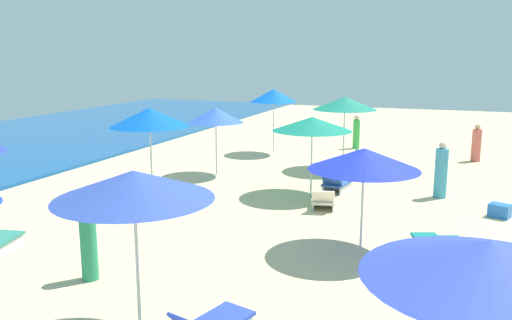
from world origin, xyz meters
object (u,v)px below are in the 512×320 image
at_px(lounge_chair_0_0, 323,199).
at_px(beachgoer_4, 476,144).
at_px(umbrella_0, 312,124).
at_px(lounge_chair_5_0, 373,168).
at_px(umbrella_5, 345,103).
at_px(beachgoer_2, 356,132).
at_px(beachgoer_3, 89,245).
at_px(umbrella_6, 134,185).
at_px(umbrella_8, 490,260).
at_px(lounge_chair_2_0, 434,245).
at_px(umbrella_1, 274,96).
at_px(umbrella_7, 149,117).
at_px(lounge_chair_0_1, 336,183).
at_px(umbrella_4, 216,115).
at_px(lounge_chair_5_1, 369,159).
at_px(cooler_box_0, 500,211).
at_px(umbrella_2, 364,159).

xyz_separation_m(lounge_chair_0_0, beachgoer_4, (8.64, -4.16, 0.45)).
xyz_separation_m(umbrella_0, lounge_chair_5_0, (3.33, -1.37, -1.93)).
distance_m(umbrella_5, beachgoer_2, 4.95).
xyz_separation_m(umbrella_0, beachgoer_3, (-7.63, 2.33, -1.50)).
bearing_deg(umbrella_6, umbrella_8, -107.30).
bearing_deg(lounge_chair_2_0, umbrella_8, 74.75).
bearing_deg(umbrella_5, umbrella_1, 58.26).
relative_size(umbrella_7, beachgoer_3, 1.88).
xyz_separation_m(umbrella_6, beachgoer_3, (1.50, 2.08, -1.72)).
distance_m(lounge_chair_5_0, umbrella_7, 8.31).
distance_m(lounge_chair_0_0, umbrella_6, 8.19).
distance_m(umbrella_5, umbrella_8, 15.21).
bearing_deg(umbrella_7, umbrella_0, -57.67).
bearing_deg(lounge_chair_0_1, umbrella_8, 116.88).
height_order(umbrella_1, umbrella_4, umbrella_1).
distance_m(umbrella_0, umbrella_4, 4.16).
xyz_separation_m(lounge_chair_5_1, beachgoer_4, (2.24, -3.91, 0.44)).
bearing_deg(umbrella_8, lounge_chair_2_0, 5.58).
height_order(umbrella_8, cooler_box_0, umbrella_8).
bearing_deg(lounge_chair_0_1, lounge_chair_5_0, -96.78).
distance_m(lounge_chair_5_1, umbrella_7, 9.45).
height_order(lounge_chair_5_0, beachgoer_2, beachgoer_2).
bearing_deg(lounge_chair_2_0, umbrella_2, -12.44).
bearing_deg(umbrella_6, umbrella_2, -27.10).
distance_m(beachgoer_2, beachgoer_4, 5.21).
xyz_separation_m(lounge_chair_0_1, cooler_box_0, (-1.13, -4.64, -0.10)).
relative_size(umbrella_0, lounge_chair_0_1, 1.76).
xyz_separation_m(lounge_chair_5_0, umbrella_7, (-5.89, 5.42, 2.24)).
height_order(umbrella_4, lounge_chair_5_1, umbrella_4).
height_order(umbrella_4, umbrella_5, umbrella_5).
height_order(umbrella_4, umbrella_8, umbrella_8).
distance_m(umbrella_6, beachgoer_3, 3.08).
bearing_deg(umbrella_4, umbrella_1, -6.65).
relative_size(umbrella_7, umbrella_8, 1.05).
distance_m(umbrella_2, beachgoer_4, 11.94).
distance_m(lounge_chair_2_0, beachgoer_4, 11.41).
xyz_separation_m(umbrella_4, beachgoer_3, (-9.12, -1.56, -1.45)).
distance_m(umbrella_5, umbrella_6, 13.15).
xyz_separation_m(lounge_chair_0_1, umbrella_5, (3.40, 0.48, 2.19)).
xyz_separation_m(umbrella_6, beachgoer_4, (16.49, -5.11, -1.71)).
bearing_deg(umbrella_2, umbrella_0, 28.20).
bearing_deg(lounge_chair_0_0, umbrella_2, 104.57).
bearing_deg(umbrella_2, umbrella_5, 14.27).
bearing_deg(umbrella_4, umbrella_7, 177.67).
xyz_separation_m(lounge_chair_5_0, beachgoer_2, (5.32, 1.55, 0.48)).
distance_m(umbrella_0, umbrella_1, 7.03).
relative_size(lounge_chair_0_0, beachgoer_3, 0.95).
xyz_separation_m(umbrella_0, lounge_chair_0_1, (0.62, -0.65, -1.91)).
height_order(lounge_chair_5_1, umbrella_6, umbrella_6).
xyz_separation_m(umbrella_0, umbrella_8, (-10.58, -4.43, 0.27)).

